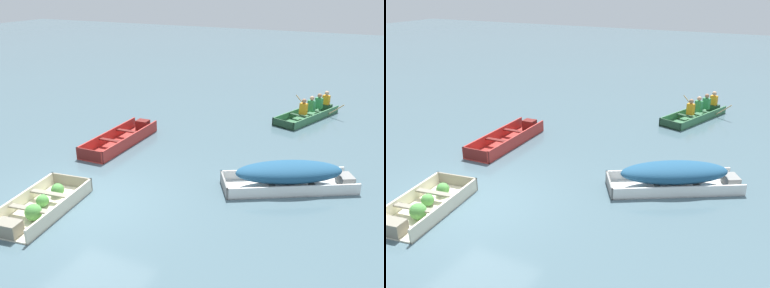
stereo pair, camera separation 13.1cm
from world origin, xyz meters
The scene contains 5 objects.
ground_plane centered at (0.00, 0.00, 0.00)m, with size 80.00×80.00×0.00m, color #47606B.
dinghy_cream_foreground centered at (-0.75, -0.88, 0.15)m, with size 1.55×2.78×0.44m.
skiff_red_near_moored centered at (-1.66, 3.92, 0.14)m, with size 1.05×3.41×0.40m.
skiff_white_mid_moored centered at (4.29, 3.01, 0.40)m, with size 3.58×2.72×0.73m.
rowboat_green_with_crew centered at (3.53, 9.61, 0.22)m, with size 2.35×3.48×0.88m.
Camera 1 is at (6.41, -7.36, 5.22)m, focal length 40.00 mm.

